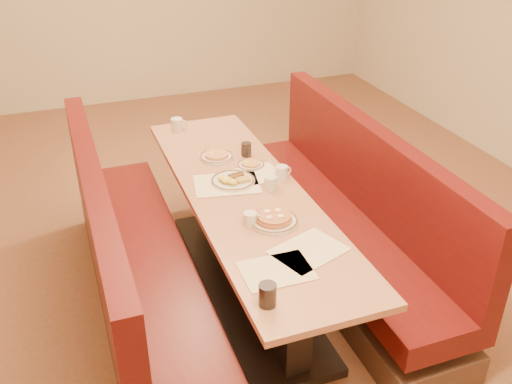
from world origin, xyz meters
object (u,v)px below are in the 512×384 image
object	(u,v)px
diner_table	(246,243)
eggs_plate	(233,180)
coffee_mug_a	(271,183)
coffee_mug_c	(282,172)
booth_right	(346,223)
booth_left	(133,268)
coffee_mug_d	(177,124)
soda_tumbler_mid	(246,149)
pancake_plate	(274,219)
coffee_mug_b	(251,219)
soda_tumbler_near	(267,295)

from	to	relation	value
diner_table	eggs_plate	distance (m)	0.42
diner_table	eggs_plate	xyz separation A→B (m)	(-0.04, 0.14, 0.39)
coffee_mug_a	coffee_mug_c	distance (m)	0.16
booth_right	booth_left	bearing A→B (deg)	180.00
coffee_mug_d	soda_tumbler_mid	bearing A→B (deg)	-44.88
diner_table	pancake_plate	xyz separation A→B (m)	(0.03, -0.39, 0.40)
coffee_mug_b	coffee_mug_d	size ratio (longest dim) A/B	0.86
coffee_mug_c	coffee_mug_b	bearing A→B (deg)	-137.22
pancake_plate	soda_tumbler_mid	world-z (taller)	soda_tumbler_mid
booth_left	coffee_mug_a	xyz separation A→B (m)	(0.90, -0.01, 0.43)
booth_left	coffee_mug_d	size ratio (longest dim) A/B	20.31
coffee_mug_d	soda_tumbler_near	distance (m)	2.13
pancake_plate	eggs_plate	distance (m)	0.54
diner_table	pancake_plate	distance (m)	0.56
coffee_mug_c	soda_tumbler_near	size ratio (longest dim) A/B	0.98
coffee_mug_b	coffee_mug_d	world-z (taller)	coffee_mug_d
booth_right	eggs_plate	bearing A→B (deg)	169.41
booth_right	coffee_mug_c	xyz separation A→B (m)	(-0.45, 0.10, 0.43)
booth_left	soda_tumbler_mid	distance (m)	1.12
diner_table	pancake_plate	world-z (taller)	pancake_plate
coffee_mug_c	soda_tumbler_mid	xyz separation A→B (m)	(-0.11, 0.39, 0.00)
diner_table	soda_tumbler_near	world-z (taller)	soda_tumbler_near
coffee_mug_a	coffee_mug_b	bearing A→B (deg)	-140.82
pancake_plate	coffee_mug_c	distance (m)	0.55
pancake_plate	coffee_mug_a	distance (m)	0.40
booth_left	booth_right	world-z (taller)	same
booth_left	soda_tumbler_mid	xyz separation A→B (m)	(0.91, 0.49, 0.44)
coffee_mug_a	soda_tumbler_near	size ratio (longest dim) A/B	0.96
booth_left	coffee_mug_d	world-z (taller)	booth_left
eggs_plate	coffee_mug_d	world-z (taller)	coffee_mug_d
diner_table	coffee_mug_c	distance (m)	0.51
booth_left	coffee_mug_a	bearing A→B (deg)	-0.86
pancake_plate	eggs_plate	size ratio (longest dim) A/B	0.99
coffee_mug_a	coffee_mug_b	world-z (taller)	coffee_mug_a
eggs_plate	coffee_mug_c	distance (m)	0.32
coffee_mug_c	soda_tumbler_mid	bearing A→B (deg)	97.22
booth_right	pancake_plate	bearing A→B (deg)	-150.93
eggs_plate	coffee_mug_a	size ratio (longest dim) A/B	2.58
coffee_mug_d	eggs_plate	bearing A→B (deg)	-66.44
booth_right	pancake_plate	distance (m)	0.90
booth_left	pancake_plate	xyz separation A→B (m)	(0.77, -0.39, 0.41)
coffee_mug_b	soda_tumbler_near	world-z (taller)	soda_tumbler_near
diner_table	soda_tumbler_mid	xyz separation A→B (m)	(0.18, 0.49, 0.42)
eggs_plate	coffee_mug_c	xyz separation A→B (m)	(0.32, -0.05, 0.03)
soda_tumbler_near	eggs_plate	bearing A→B (deg)	79.50
booth_left	coffee_mug_c	size ratio (longest dim) A/B	22.42
coffee_mug_b	coffee_mug_a	bearing A→B (deg)	69.20
coffee_mug_d	soda_tumbler_near	xyz separation A→B (m)	(-0.09, -2.13, 0.01)
coffee_mug_d	soda_tumbler_near	size ratio (longest dim) A/B	1.08
soda_tumbler_mid	eggs_plate	bearing A→B (deg)	-121.72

